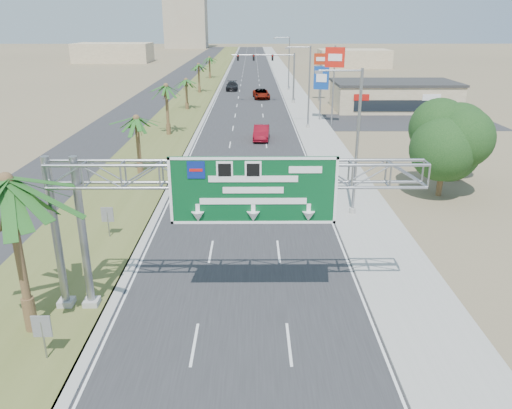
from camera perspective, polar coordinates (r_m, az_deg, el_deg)
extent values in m
cube|color=#28282B|center=(121.37, -0.66, 14.20)|extent=(12.00, 300.00, 0.02)
cube|color=#9E9B93|center=(121.63, 3.48, 14.20)|extent=(4.00, 300.00, 0.10)
cube|color=#575F29|center=(121.82, -5.51, 14.16)|extent=(7.00, 300.00, 0.12)
cube|color=#28282B|center=(122.62, -8.87, 14.03)|extent=(8.00, 300.00, 0.02)
cylinder|color=gray|center=(23.88, -19.16, -3.40)|extent=(0.36, 0.36, 7.40)
cylinder|color=gray|center=(24.30, -21.84, -3.35)|extent=(0.36, 0.36, 7.40)
cube|color=#9E9B93|center=(25.43, -18.25, -10.65)|extent=(0.70, 0.70, 0.40)
cube|color=#9E9B93|center=(25.82, -20.82, -10.50)|extent=(0.70, 0.70, 0.40)
cube|color=#074720|center=(21.34, -0.32, 1.60)|extent=(7.20, 0.12, 3.00)
cube|color=navy|center=(21.11, -6.87, 3.94)|extent=(0.75, 0.03, 0.75)
cone|color=white|center=(21.66, -0.32, -1.36)|extent=(0.56, 0.56, 0.45)
cylinder|color=brown|center=(23.02, -25.35, -5.74)|extent=(0.36, 0.36, 7.00)
cylinder|color=brown|center=(24.22, -24.40, -11.42)|extent=(0.54, 0.54, 1.68)
cylinder|color=brown|center=(45.04, -13.28, 6.47)|extent=(0.36, 0.36, 5.00)
cylinder|color=brown|center=(45.52, -13.09, 4.15)|extent=(0.54, 0.54, 1.20)
cylinder|color=brown|center=(60.36, -10.09, 10.49)|extent=(0.36, 0.36, 5.80)
cylinder|color=brown|center=(60.76, -9.97, 8.44)|extent=(0.54, 0.54, 1.39)
cylinder|color=brown|center=(78.06, -7.94, 12.29)|extent=(0.36, 0.36, 4.50)
cylinder|color=brown|center=(78.31, -7.88, 11.05)|extent=(0.54, 0.54, 1.08)
cylinder|color=brown|center=(96.75, -6.53, 14.07)|extent=(0.36, 0.36, 5.20)
cylinder|color=brown|center=(96.98, -6.48, 12.91)|extent=(0.54, 0.54, 1.25)
cylinder|color=brown|center=(121.55, -5.31, 15.26)|extent=(0.36, 0.36, 4.80)
cylinder|color=brown|center=(121.72, -5.28, 14.41)|extent=(0.54, 0.54, 1.15)
cylinder|color=gray|center=(34.34, 11.48, 6.68)|extent=(0.20, 0.20, 10.00)
cylinder|color=gray|center=(33.31, 9.64, 14.86)|extent=(2.80, 0.12, 0.12)
cube|color=slate|center=(33.11, 7.16, 14.78)|extent=(0.50, 0.22, 0.18)
cylinder|color=#9E9B93|center=(35.73, 10.95, -0.74)|extent=(0.44, 0.44, 0.50)
cylinder|color=gray|center=(63.57, 6.09, 13.08)|extent=(0.20, 0.20, 10.00)
cylinder|color=gray|center=(63.02, 4.93, 17.49)|extent=(2.80, 0.12, 0.12)
cube|color=slate|center=(62.91, 3.60, 17.42)|extent=(0.50, 0.22, 0.18)
cylinder|color=#9E9B93|center=(64.33, 5.93, 8.88)|extent=(0.44, 0.44, 0.50)
cylinder|color=gray|center=(99.25, 3.79, 15.70)|extent=(0.20, 0.20, 10.00)
cylinder|color=gray|center=(98.90, 3.00, 18.51)|extent=(2.80, 0.12, 0.12)
cube|color=slate|center=(98.83, 2.14, 18.47)|extent=(0.50, 0.22, 0.18)
cylinder|color=#9E9B93|center=(99.74, 3.72, 12.98)|extent=(0.44, 0.44, 0.50)
cylinder|color=gray|center=(83.43, 4.34, 14.14)|extent=(0.28, 0.28, 8.00)
cylinder|color=gray|center=(82.87, 0.81, 16.72)|extent=(10.00, 0.18, 0.18)
cube|color=black|center=(82.74, 1.90, 16.42)|extent=(0.32, 0.18, 0.95)
cube|color=black|center=(82.68, -0.27, 16.43)|extent=(0.32, 0.18, 0.95)
cube|color=black|center=(82.71, -2.08, 16.42)|extent=(0.32, 0.18, 0.95)
sphere|color=red|center=(82.60, 1.90, 16.63)|extent=(0.22, 0.22, 0.22)
imported|color=black|center=(83.17, 4.40, 16.19)|extent=(0.16, 0.16, 0.60)
cylinder|color=#9E9B93|center=(83.91, 4.27, 11.62)|extent=(0.56, 0.56, 0.60)
cube|color=tan|center=(80.39, 15.45, 11.82)|extent=(18.00, 10.00, 4.00)
cylinder|color=brown|center=(40.94, 20.43, 3.56)|extent=(0.44, 0.44, 3.90)
sphere|color=black|center=(40.32, 20.88, 7.09)|extent=(4.50, 4.50, 4.50)
cylinder|color=brown|center=(45.70, 22.23, 4.58)|extent=(0.44, 0.44, 3.30)
sphere|color=black|center=(45.21, 22.59, 7.26)|extent=(3.50, 3.50, 3.50)
cylinder|color=gray|center=(22.12, -23.04, -14.21)|extent=(0.08, 0.08, 1.80)
cube|color=slate|center=(21.75, -23.30, -12.68)|extent=(0.75, 0.06, 0.95)
cylinder|color=gray|center=(32.34, -16.51, -2.26)|extent=(0.08, 0.08, 1.80)
cube|color=slate|center=(32.09, -16.63, -1.10)|extent=(0.75, 0.06, 0.95)
cube|color=tan|center=(262.75, -8.06, 21.10)|extent=(20.00, 16.00, 35.00)
cube|color=tan|center=(176.92, -15.97, 16.35)|extent=(24.00, 14.00, 6.00)
cube|color=tan|center=(153.91, 11.08, 16.06)|extent=(20.00, 12.00, 5.00)
imported|color=black|center=(38.31, -6.12, 1.90)|extent=(2.01, 4.91, 1.67)
imported|color=maroon|center=(57.50, 0.62, 8.20)|extent=(2.02, 5.04, 1.63)
imported|color=gray|center=(89.32, 0.61, 12.53)|extent=(3.11, 5.98, 1.61)
imported|color=black|center=(100.34, -2.76, 13.37)|extent=(2.30, 5.61, 1.63)
cylinder|color=gray|center=(64.94, 8.83, 13.11)|extent=(0.20, 0.20, 10.00)
cube|color=red|center=(64.61, 9.00, 16.28)|extent=(2.39, 0.95, 2.40)
cube|color=white|center=(64.43, 9.03, 16.27)|extent=(1.63, 0.50, 0.84)
cylinder|color=gray|center=(69.30, 7.40, 12.52)|extent=(0.20, 0.20, 7.37)
cube|color=#103E9B|center=(69.06, 7.48, 14.16)|extent=(2.00, 0.85, 3.00)
cube|color=white|center=(68.89, 7.50, 14.14)|extent=(1.36, 0.43, 1.05)
cylinder|color=gray|center=(86.55, 7.32, 14.25)|extent=(0.20, 0.20, 8.00)
cube|color=#B2290E|center=(86.30, 7.41, 16.17)|extent=(2.22, 0.54, 1.80)
cube|color=white|center=(86.12, 7.42, 16.16)|extent=(1.54, 0.21, 0.63)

